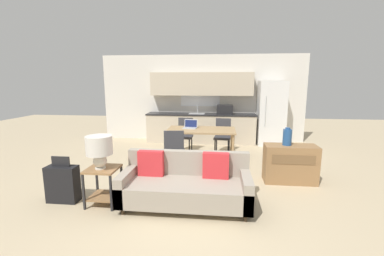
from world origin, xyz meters
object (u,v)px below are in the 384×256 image
(dining_table, at_px, (201,132))
(vase, at_px, (287,137))
(couch, at_px, (186,184))
(table_lamp, at_px, (99,148))
(dining_chair_far_right, at_px, (223,135))
(credenza, at_px, (290,164))
(laptop, at_px, (190,126))
(side_table, at_px, (103,180))
(refrigerator, at_px, (271,113))
(dining_chair_far_left, at_px, (185,134))
(suitcase, at_px, (63,184))
(dining_chair_near_left, at_px, (174,149))

(dining_table, height_order, vase, vase)
(couch, bearing_deg, table_lamp, -173.48)
(dining_table, bearing_deg, dining_chair_far_right, 57.47)
(credenza, distance_m, vase, 0.51)
(couch, xyz_separation_m, credenza, (1.83, 1.10, 0.03))
(couch, distance_m, laptop, 2.38)
(dining_table, height_order, dining_chair_far_right, dining_chair_far_right)
(table_lamp, bearing_deg, side_table, 59.39)
(table_lamp, distance_m, dining_chair_far_right, 3.67)
(refrigerator, distance_m, vase, 3.02)
(vase, height_order, dining_chair_far_left, vase)
(side_table, distance_m, dining_chair_far_right, 3.62)
(refrigerator, height_order, dining_chair_far_right, refrigerator)
(dining_table, distance_m, vase, 1.99)
(refrigerator, xyz_separation_m, laptop, (-2.22, -1.80, -0.12))
(credenza, height_order, dining_chair_far_left, dining_chair_far_left)
(dining_chair_far_right, relative_size, suitcase, 1.24)
(dining_chair_near_left, height_order, suitcase, dining_chair_near_left)
(dining_table, height_order, credenza, dining_table)
(table_lamp, bearing_deg, suitcase, 176.84)
(dining_chair_far_left, bearing_deg, laptop, -67.45)
(couch, distance_m, vase, 2.14)
(refrigerator, xyz_separation_m, credenza, (-0.20, -3.02, -0.59))
(suitcase, bearing_deg, dining_table, 48.78)
(refrigerator, distance_m, suitcase, 5.83)
(dining_chair_near_left, relative_size, dining_chair_far_right, 1.00)
(dining_chair_far_left, bearing_deg, refrigerator, 28.73)
(side_table, height_order, dining_chair_near_left, dining_chair_near_left)
(table_lamp, bearing_deg, vase, 22.68)
(refrigerator, xyz_separation_m, dining_chair_far_right, (-1.44, -1.13, -0.45))
(side_table, relative_size, laptop, 1.66)
(couch, relative_size, vase, 5.84)
(table_lamp, bearing_deg, laptop, 66.24)
(dining_table, distance_m, couch, 2.22)
(refrigerator, distance_m, credenza, 3.08)
(refrigerator, distance_m, side_table, 5.39)
(credenza, height_order, laptop, laptop)
(vase, distance_m, dining_chair_far_left, 2.89)
(dining_table, height_order, dining_chair_near_left, dining_chair_near_left)
(couch, xyz_separation_m, table_lamp, (-1.28, -0.15, 0.58))
(side_table, height_order, dining_chair_far_right, dining_chair_far_right)
(table_lamp, xyz_separation_m, dining_chair_far_left, (0.86, 3.14, -0.40))
(dining_chair_near_left, bearing_deg, dining_chair_far_left, -96.98)
(couch, distance_m, side_table, 1.27)
(credenza, xyz_separation_m, suitcase, (-3.76, -1.21, -0.06))
(credenza, distance_m, dining_chair_far_left, 2.94)
(table_lamp, height_order, suitcase, table_lamp)
(side_table, distance_m, dining_chair_near_left, 1.71)
(couch, relative_size, dining_chair_near_left, 2.11)
(couch, distance_m, table_lamp, 1.41)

